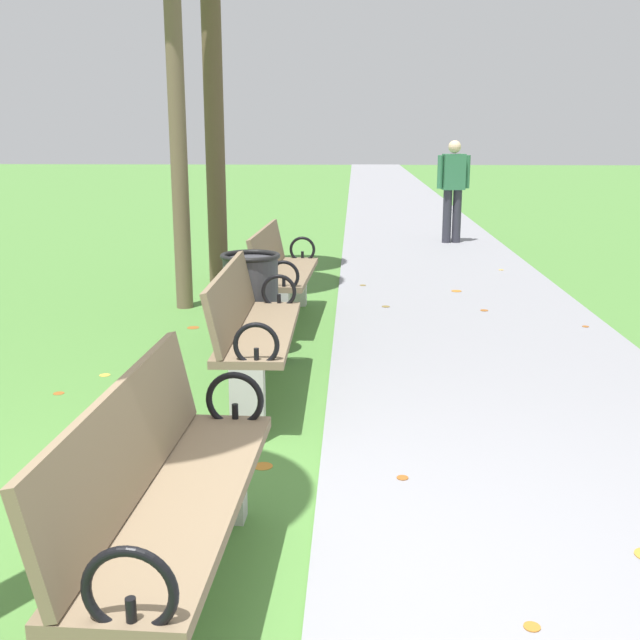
{
  "coord_description": "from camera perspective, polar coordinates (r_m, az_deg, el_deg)",
  "views": [
    {
      "loc": [
        0.17,
        -2.68,
        1.79
      ],
      "look_at": [
        -0.05,
        2.37,
        0.55
      ],
      "focal_mm": 43.57,
      "sensor_mm": 36.0,
      "label": 1
    }
  ],
  "objects": [
    {
      "name": "ground_plane",
      "position": [
        3.23,
        -1.03,
        -19.88
      ],
      "size": [
        80.0,
        80.0,
        0.0
      ],
      "primitive_type": "plane",
      "color": "#4C7F38"
    },
    {
      "name": "paved_walkway",
      "position": [
        20.79,
        5.64,
        8.76
      ],
      "size": [
        2.56,
        44.0,
        0.02
      ],
      "primitive_type": "cube",
      "color": "gray",
      "rests_on": "ground"
    },
    {
      "name": "park_bench_1",
      "position": [
        2.97,
        -11.18,
        -12.58
      ],
      "size": [
        0.53,
        1.62,
        0.9
      ],
      "color": "#7A664C",
      "rests_on": "ground"
    },
    {
      "name": "park_bench_2",
      "position": [
        5.24,
        -4.96,
        -0.7
      ],
      "size": [
        0.49,
        1.6,
        0.9
      ],
      "color": "#7A664C",
      "rests_on": "ground"
    },
    {
      "name": "park_bench_3",
      "position": [
        7.36,
        -2.79,
        3.52
      ],
      "size": [
        0.53,
        1.62,
        0.9
      ],
      "color": "#7A664C",
      "rests_on": "ground"
    },
    {
      "name": "pedestrian_walking",
      "position": [
        12.75,
        9.75,
        9.68
      ],
      "size": [
        0.52,
        0.27,
        1.62
      ],
      "color": "#2D2D38",
      "rests_on": "paved_walkway"
    },
    {
      "name": "trash_bin",
      "position": [
        6.28,
        -5.07,
        1.14
      ],
      "size": [
        0.48,
        0.48,
        0.84
      ],
      "color": "#38383D",
      "rests_on": "ground"
    },
    {
      "name": "scattered_leaves",
      "position": [
        5.74,
        3.69,
        -4.3
      ],
      "size": [
        4.46,
        9.16,
        0.02
      ],
      "color": "#93511E",
      "rests_on": "ground"
    }
  ]
}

